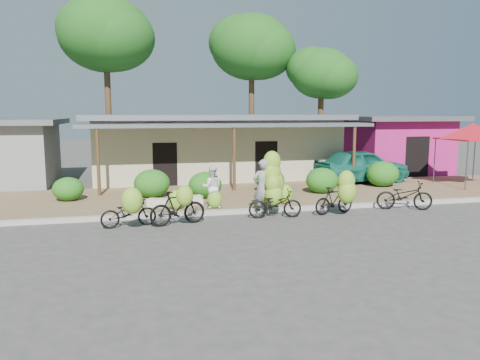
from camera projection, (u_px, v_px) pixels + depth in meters
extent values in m
plane|color=#403E3B|center=(278.00, 226.00, 14.37)|extent=(100.00, 100.00, 0.00)
cube|color=#8D6F4C|center=(240.00, 196.00, 19.17)|extent=(60.00, 6.00, 0.12)
cube|color=#A8A399|center=(260.00, 210.00, 16.28)|extent=(60.00, 0.25, 0.15)
cube|color=#BFB490|center=(214.00, 149.00, 24.74)|extent=(12.00, 6.00, 3.10)
cube|color=slate|center=(214.00, 117.00, 24.50)|extent=(13.00, 7.00, 0.25)
cube|color=black|center=(225.00, 163.00, 21.96)|extent=(1.40, 0.12, 2.20)
cube|color=slate|center=(230.00, 125.00, 20.69)|extent=(13.00, 2.00, 0.15)
cylinder|color=#533721|center=(98.00, 164.00, 18.75)|extent=(0.14, 0.14, 2.85)
cylinder|color=#533721|center=(234.00, 160.00, 20.04)|extent=(0.14, 0.14, 2.85)
cylinder|color=#533721|center=(354.00, 157.00, 21.32)|extent=(0.14, 0.14, 2.85)
cube|color=#B91C72|center=(392.00, 146.00, 27.15)|extent=(5.00, 5.00, 3.00)
cube|color=slate|center=(393.00, 118.00, 26.92)|extent=(6.00, 6.00, 0.25)
cube|color=black|center=(417.00, 157.00, 24.85)|extent=(1.40, 0.12, 2.20)
cylinder|color=#533721|center=(108.00, 100.00, 27.91)|extent=(0.36, 0.36, 8.45)
ellipsoid|color=#124B15|center=(105.00, 35.00, 27.37)|extent=(5.45, 5.45, 4.36)
ellipsoid|color=#124B15|center=(97.00, 30.00, 27.50)|extent=(4.64, 4.64, 3.71)
cylinder|color=#533721|center=(251.00, 104.00, 30.48)|extent=(0.36, 0.36, 8.05)
ellipsoid|color=#124B15|center=(252.00, 47.00, 29.97)|extent=(5.23, 5.23, 4.19)
ellipsoid|color=#124B15|center=(243.00, 43.00, 30.10)|extent=(4.45, 4.45, 3.56)
cylinder|color=#533721|center=(320.00, 118.00, 29.60)|extent=(0.36, 0.36, 6.23)
ellipsoid|color=#124B15|center=(322.00, 73.00, 29.20)|extent=(3.92, 3.92, 3.14)
ellipsoid|color=#124B15|center=(312.00, 69.00, 29.34)|extent=(3.33, 3.33, 2.67)
ellipsoid|color=#205E15|center=(68.00, 189.00, 17.77)|extent=(1.16, 1.04, 0.90)
ellipsoid|color=#205E15|center=(152.00, 183.00, 18.51)|extent=(1.42, 1.28, 1.11)
ellipsoid|color=#205E15|center=(205.00, 185.00, 18.38)|extent=(1.31, 1.18, 1.02)
ellipsoid|color=#205E15|center=(270.00, 180.00, 19.87)|extent=(1.23, 1.11, 0.96)
ellipsoid|color=#205E15|center=(322.00, 180.00, 19.48)|extent=(1.36, 1.22, 1.06)
ellipsoid|color=#205E15|center=(383.00, 174.00, 21.22)|extent=(1.47, 1.32, 1.15)
cylinder|color=#59595E|center=(467.00, 166.00, 20.17)|extent=(0.05, 0.05, 2.10)
cylinder|color=#59595E|center=(434.00, 161.00, 22.29)|extent=(0.05, 0.05, 2.10)
cylinder|color=#59595E|center=(474.00, 160.00, 22.79)|extent=(0.05, 0.05, 2.10)
cube|color=red|center=(472.00, 139.00, 21.33)|extent=(2.40, 2.40, 0.06)
cone|color=red|center=(473.00, 131.00, 21.27)|extent=(3.50, 3.50, 0.70)
imported|color=black|center=(129.00, 213.00, 14.18)|extent=(1.75, 0.86, 0.88)
ellipsoid|color=#74B32C|center=(132.00, 201.00, 13.51)|extent=(0.63, 0.53, 0.79)
imported|color=black|center=(178.00, 208.00, 14.42)|extent=(1.86, 0.91, 1.08)
ellipsoid|color=#74B32C|center=(185.00, 196.00, 13.78)|extent=(0.51, 0.43, 0.63)
imported|color=black|center=(275.00, 204.00, 15.40)|extent=(1.82, 0.78, 0.93)
ellipsoid|color=#74B32C|center=(270.00, 195.00, 15.90)|extent=(0.65, 0.55, 0.81)
ellipsoid|color=#74B32C|center=(273.00, 184.00, 15.86)|extent=(0.74, 0.63, 0.93)
ellipsoid|color=#74B32C|center=(271.00, 173.00, 15.79)|extent=(0.68, 0.58, 0.85)
ellipsoid|color=#74B32C|center=(272.00, 162.00, 15.74)|extent=(0.60, 0.51, 0.75)
ellipsoid|color=#74B32C|center=(274.00, 195.00, 15.56)|extent=(0.61, 0.52, 0.76)
ellipsoid|color=#74B32C|center=(273.00, 184.00, 15.49)|extent=(0.53, 0.45, 0.66)
imported|color=black|center=(334.00, 200.00, 15.99)|extent=(1.64, 0.81, 0.95)
ellipsoid|color=#74B32C|center=(347.00, 192.00, 15.36)|extent=(0.63, 0.54, 0.79)
ellipsoid|color=#74B32C|center=(346.00, 181.00, 15.36)|extent=(0.58, 0.49, 0.73)
imported|color=black|center=(404.00, 196.00, 16.69)|extent=(2.06, 1.29, 1.02)
ellipsoid|color=#74B32C|center=(176.00, 200.00, 16.17)|extent=(0.55, 0.47, 0.69)
ellipsoid|color=#74B32C|center=(215.00, 199.00, 16.37)|extent=(0.52, 0.45, 0.66)
ellipsoid|color=#74B32C|center=(285.00, 194.00, 17.21)|extent=(0.58, 0.49, 0.73)
cube|color=white|center=(191.00, 200.00, 17.12)|extent=(0.92, 0.57, 0.30)
cube|color=white|center=(158.00, 203.00, 16.69)|extent=(0.84, 0.67, 0.28)
imported|color=gray|center=(263.00, 187.00, 15.75)|extent=(0.73, 0.50, 1.91)
imported|color=white|center=(212.00, 187.00, 16.38)|extent=(0.80, 0.67, 1.49)
imported|color=#166655|center=(362.00, 166.00, 22.46)|extent=(4.91, 2.55, 1.60)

